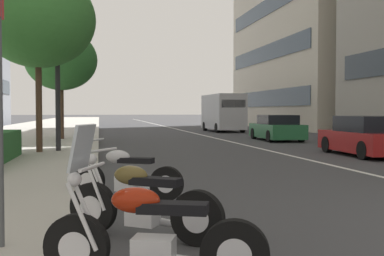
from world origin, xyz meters
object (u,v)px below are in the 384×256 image
at_px(motorcycle_mid_row, 125,176).
at_px(parking_sign_by_curb, 0,86).
at_px(car_following_behind, 277,129).
at_px(street_tree_mid_sidewalk, 61,60).
at_px(car_approaching_light, 367,137).
at_px(delivery_van_ahead, 223,112).
at_px(motorcycle_by_sign_pole, 141,205).
at_px(street_tree_by_lamp_post, 38,19).
at_px(street_lamp_with_banners, 69,17).
at_px(motorcycle_far_end_row, 149,237).

distance_m(motorcycle_mid_row, parking_sign_by_curb, 3.88).
distance_m(motorcycle_mid_row, car_following_behind, 17.90).
relative_size(car_following_behind, street_tree_mid_sidewalk, 0.79).
xyz_separation_m(car_following_behind, parking_sign_by_curb, (-18.75, 10.48, 1.22)).
distance_m(car_approaching_light, street_tree_mid_sidewalk, 15.54).
bearing_deg(delivery_van_ahead, motorcycle_by_sign_pole, 161.86).
bearing_deg(car_approaching_light, street_tree_mid_sidewalk, 51.04).
distance_m(motorcycle_mid_row, street_tree_by_lamp_post, 10.09).
bearing_deg(street_lamp_with_banners, motorcycle_by_sign_pole, -172.49).
height_order(car_following_behind, parking_sign_by_curb, parking_sign_by_curb).
height_order(motorcycle_mid_row, parking_sign_by_curb, parking_sign_by_curb).
relative_size(motorcycle_by_sign_pole, street_tree_mid_sidewalk, 0.32).
xyz_separation_m(car_following_behind, street_tree_by_lamp_post, (-6.77, 11.53, 4.16)).
bearing_deg(delivery_van_ahead, street_lamp_with_banners, 147.88).
bearing_deg(car_following_behind, street_tree_by_lamp_post, 123.18).
relative_size(delivery_van_ahead, street_tree_by_lamp_post, 0.86).
height_order(car_following_behind, delivery_van_ahead, delivery_van_ahead).
distance_m(parking_sign_by_curb, street_lamp_with_banners, 12.77).
bearing_deg(motorcycle_far_end_row, parking_sign_by_curb, -13.63).
relative_size(car_approaching_light, street_lamp_with_banners, 0.53).
bearing_deg(street_lamp_with_banners, car_following_behind, -58.75).
bearing_deg(motorcycle_by_sign_pole, car_following_behind, -81.70).
bearing_deg(motorcycle_mid_row, street_lamp_with_banners, -54.94).
bearing_deg(motorcycle_far_end_row, car_following_behind, -94.53).
xyz_separation_m(parking_sign_by_curb, street_tree_by_lamp_post, (11.99, 1.06, 2.94)).
height_order(car_approaching_light, street_tree_by_lamp_post, street_tree_by_lamp_post).
distance_m(motorcycle_by_sign_pole, parking_sign_by_curb, 2.17).
relative_size(motorcycle_far_end_row, motorcycle_mid_row, 1.03).
height_order(car_following_behind, street_tree_by_lamp_post, street_tree_by_lamp_post).
bearing_deg(motorcycle_by_sign_pole, street_lamp_with_banners, -48.02).
distance_m(street_tree_by_lamp_post, street_tree_mid_sidewalk, 8.00).
xyz_separation_m(motorcycle_far_end_row, street_lamp_with_banners, (13.36, 1.50, 4.57)).
bearing_deg(motorcycle_far_end_row, car_approaching_light, -109.37).
bearing_deg(parking_sign_by_curb, car_approaching_light, -46.41).
distance_m(car_following_behind, street_tree_by_lamp_post, 14.00).
bearing_deg(motorcycle_mid_row, car_approaching_light, -117.74).
bearing_deg(street_tree_mid_sidewalk, car_approaching_light, -131.77).
distance_m(car_approaching_light, delivery_van_ahead, 20.02).
bearing_deg(car_following_behind, motorcycle_far_end_row, 158.24).
height_order(car_approaching_light, delivery_van_ahead, delivery_van_ahead).
distance_m(motorcycle_by_sign_pole, delivery_van_ahead, 30.69).
height_order(car_following_behind, street_tree_mid_sidewalk, street_tree_mid_sidewalk).
height_order(motorcycle_mid_row, street_tree_by_lamp_post, street_tree_by_lamp_post).
xyz_separation_m(motorcycle_mid_row, delivery_van_ahead, (26.62, -8.97, 1.12)).
bearing_deg(street_tree_by_lamp_post, motorcycle_far_end_row, -168.98).
relative_size(motorcycle_far_end_row, delivery_van_ahead, 0.37).
bearing_deg(motorcycle_mid_row, delivery_van_ahead, -82.98).
relative_size(motorcycle_far_end_row, street_tree_mid_sidewalk, 0.36).
bearing_deg(street_tree_mid_sidewalk, street_lamp_with_banners, -173.52).
bearing_deg(street_tree_by_lamp_post, street_tree_mid_sidewalk, -1.20).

